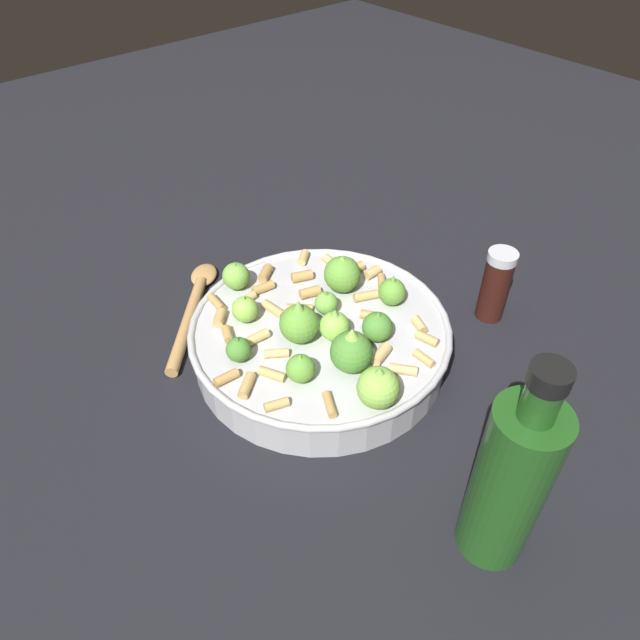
% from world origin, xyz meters
% --- Properties ---
extents(ground_plane, '(2.40, 2.40, 0.00)m').
position_xyz_m(ground_plane, '(0.00, 0.00, 0.00)').
color(ground_plane, black).
extents(cooking_pan, '(0.31, 0.31, 0.11)m').
position_xyz_m(cooking_pan, '(0.00, -0.00, 0.03)').
color(cooking_pan, '#B7B7BC').
rests_on(cooking_pan, ground).
extents(pepper_shaker, '(0.04, 0.04, 0.10)m').
position_xyz_m(pepper_shaker, '(0.09, 0.22, 0.05)').
color(pepper_shaker, '#33140F').
rests_on(pepper_shaker, ground).
extents(olive_oil_bottle, '(0.06, 0.06, 0.23)m').
position_xyz_m(olive_oil_bottle, '(0.29, -0.04, 0.10)').
color(olive_oil_bottle, '#1E4C19').
rests_on(olive_oil_bottle, ground).
extents(wooden_spoon, '(0.18, 0.17, 0.02)m').
position_xyz_m(wooden_spoon, '(-0.18, -0.07, 0.01)').
color(wooden_spoon, '#B2844C').
rests_on(wooden_spoon, ground).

